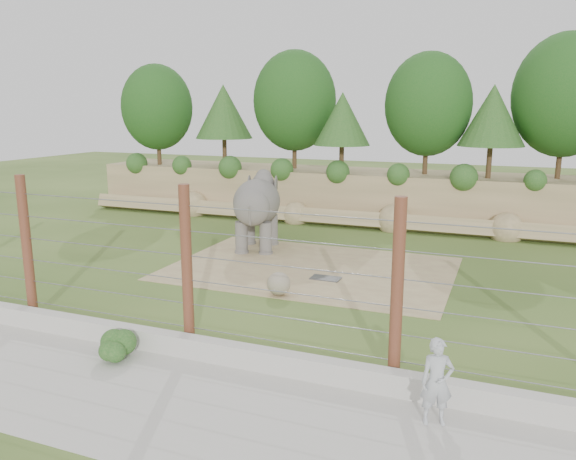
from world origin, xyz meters
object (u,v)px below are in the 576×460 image
at_px(stone_ball, 279,284).
at_px(barrier_fence, 187,268).
at_px(elephant, 257,213).
at_px(zookeeper, 437,382).

distance_m(stone_ball, barrier_fence, 4.64).
distance_m(elephant, zookeeper, 13.78).
relative_size(stone_ball, barrier_fence, 0.04).
bearing_deg(barrier_fence, zookeeper, -12.16).
relative_size(stone_ball, zookeeper, 0.44).
relative_size(elephant, zookeeper, 2.27).
bearing_deg(stone_ball, elephant, 121.14).
bearing_deg(stone_ball, barrier_fence, -97.48).
bearing_deg(barrier_fence, stone_ball, 82.52).
height_order(elephant, barrier_fence, barrier_fence).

